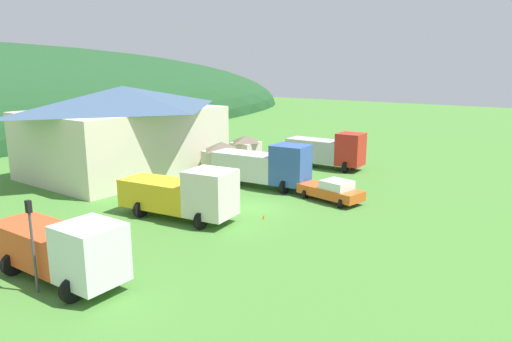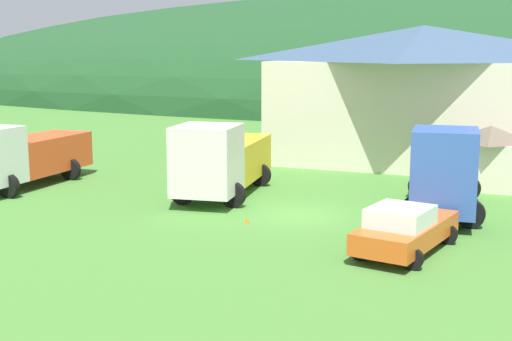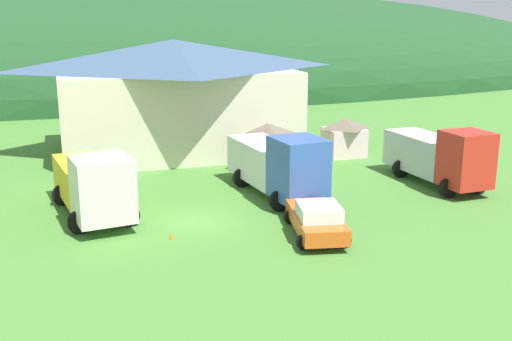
% 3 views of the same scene
% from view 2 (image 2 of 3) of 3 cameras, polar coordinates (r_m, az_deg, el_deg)
% --- Properties ---
extents(ground_plane, '(200.00, 200.00, 0.00)m').
position_cam_2_polar(ground_plane, '(28.36, 3.86, -3.72)').
color(ground_plane, '#477F33').
extents(forested_hill_backdrop, '(172.59, 60.00, 27.66)m').
position_cam_2_polar(forested_hill_backdrop, '(90.32, 16.63, 5.33)').
color(forested_hill_backdrop, '#1E4723').
rests_on(forested_hill_backdrop, ground).
extents(depot_building, '(17.58, 12.60, 8.09)m').
position_cam_2_polar(depot_building, '(43.26, 13.51, 6.35)').
color(depot_building, beige).
rests_on(depot_building, ground).
extents(play_shed_cream, '(3.05, 2.73, 3.08)m').
position_cam_2_polar(play_shed_cream, '(35.22, 18.69, 1.10)').
color(play_shed_cream, beige).
rests_on(play_shed_cream, ground).
extents(heavy_rig_white, '(3.34, 7.97, 3.19)m').
position_cam_2_polar(heavy_rig_white, '(35.55, -18.90, 1.24)').
color(heavy_rig_white, white).
rests_on(heavy_rig_white, ground).
extents(heavy_rig_striped, '(4.05, 8.42, 3.50)m').
position_cam_2_polar(heavy_rig_striped, '(31.71, -2.88, 0.97)').
color(heavy_rig_striped, silver).
rests_on(heavy_rig_striped, ground).
extents(box_truck_blue, '(3.71, 8.54, 3.75)m').
position_cam_2_polar(box_truck_blue, '(29.43, 15.26, 0.17)').
color(box_truck_blue, '#3356AD').
rests_on(box_truck_blue, ground).
extents(service_pickup_orange, '(3.04, 5.28, 1.66)m').
position_cam_2_polar(service_pickup_orange, '(23.54, 12.16, -4.72)').
color(service_pickup_orange, '#DE5A1E').
rests_on(service_pickup_orange, ground).
extents(traffic_cone_near_pickup, '(0.36, 0.36, 0.62)m').
position_cam_2_polar(traffic_cone_near_pickup, '(27.04, -0.76, -4.38)').
color(traffic_cone_near_pickup, orange).
rests_on(traffic_cone_near_pickup, ground).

